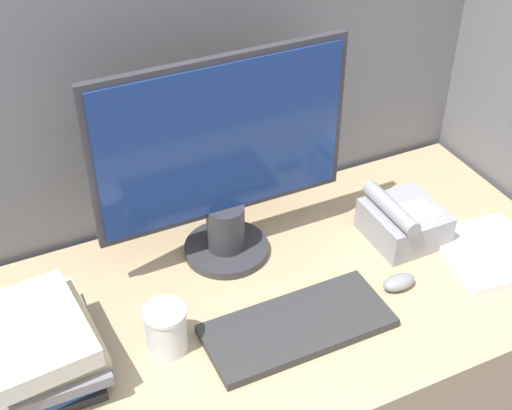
% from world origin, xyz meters
% --- Properties ---
extents(cubicle_panel_rear, '(1.81, 0.04, 1.75)m').
position_xyz_m(cubicle_panel_rear, '(0.00, 0.72, 0.87)').
color(cubicle_panel_rear, slate).
rests_on(cubicle_panel_rear, ground_plane).
extents(desk, '(1.41, 0.68, 0.76)m').
position_xyz_m(desk, '(0.00, 0.34, 0.38)').
color(desk, tan).
rests_on(desk, ground_plane).
extents(monitor, '(0.56, 0.19, 0.48)m').
position_xyz_m(monitor, '(-0.02, 0.51, 1.00)').
color(monitor, '#333338').
rests_on(monitor, desk).
extents(keyboard, '(0.38, 0.16, 0.02)m').
position_xyz_m(keyboard, '(0.01, 0.23, 0.77)').
color(keyboard, '#333333').
rests_on(keyboard, desk).
extents(mouse, '(0.08, 0.04, 0.03)m').
position_xyz_m(mouse, '(0.27, 0.24, 0.78)').
color(mouse, gray).
rests_on(mouse, desk).
extents(coffee_cup, '(0.09, 0.09, 0.10)m').
position_xyz_m(coffee_cup, '(-0.24, 0.30, 0.81)').
color(coffee_cup, white).
rests_on(coffee_cup, desk).
extents(book_stack, '(0.21, 0.27, 0.14)m').
position_xyz_m(book_stack, '(-0.47, 0.34, 0.83)').
color(book_stack, '#262628').
rests_on(book_stack, desk).
extents(desk_telephone, '(0.16, 0.18, 0.12)m').
position_xyz_m(desk_telephone, '(0.37, 0.38, 0.81)').
color(desk_telephone, '#99999E').
rests_on(desk_telephone, desk).
extents(paper_pile, '(0.23, 0.25, 0.02)m').
position_xyz_m(paper_pile, '(0.51, 0.24, 0.77)').
color(paper_pile, white).
rests_on(paper_pile, desk).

